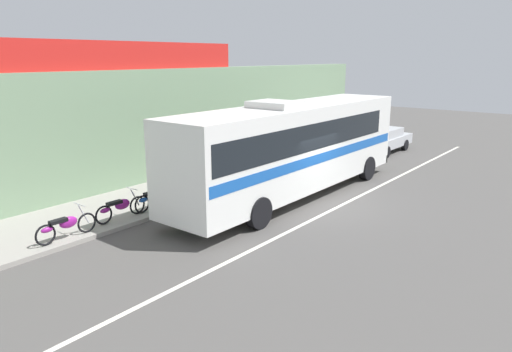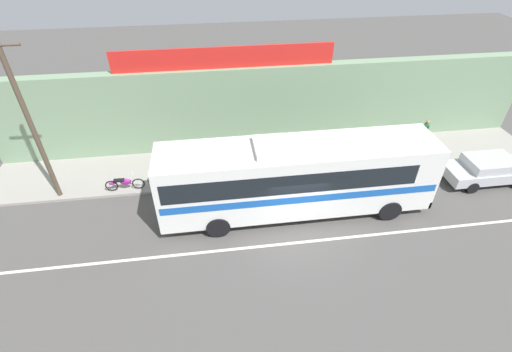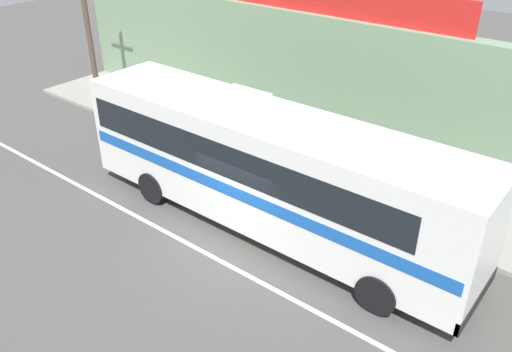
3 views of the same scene
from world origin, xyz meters
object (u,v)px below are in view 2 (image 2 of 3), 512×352
object	(u,v)px
utility_pole	(30,121)
motorcycle_black	(166,177)
motorcycle_orange	(124,183)
motorcycle_red	(194,175)
pedestrian_far_right	(425,131)
pedestrian_far_left	(278,146)
parked_car	(489,169)
intercity_bus	(295,175)

from	to	relation	value
utility_pole	motorcycle_black	distance (m)	6.36
motorcycle_black	motorcycle_orange	bearing A→B (deg)	-174.25
motorcycle_black	motorcycle_red	size ratio (longest dim) A/B	1.04
motorcycle_red	pedestrian_far_right	bearing A→B (deg)	7.41
motorcycle_red	pedestrian_far_left	size ratio (longest dim) A/B	1.19
parked_car	motorcycle_black	world-z (taller)	parked_car
intercity_bus	motorcycle_red	bearing A→B (deg)	150.04
utility_pole	parked_car	bearing A→B (deg)	-4.26
utility_pole	pedestrian_far_left	xyz separation A→B (m)	(11.20, 1.50, -3.18)
parked_car	utility_pole	size ratio (longest dim) A/B	0.57
motorcycle_black	pedestrian_far_right	distance (m)	14.83
parked_car	utility_pole	distance (m)	22.02
pedestrian_far_left	motorcycle_orange	bearing A→B (deg)	-169.08
motorcycle_black	pedestrian_far_left	bearing A→B (deg)	12.65
motorcycle_black	utility_pole	bearing A→B (deg)	-178.27
utility_pole	motorcycle_black	world-z (taller)	utility_pole
parked_car	motorcycle_orange	world-z (taller)	parked_car
motorcycle_orange	pedestrian_far_left	size ratio (longest dim) A/B	1.23
utility_pole	pedestrian_far_right	size ratio (longest dim) A/B	4.68
parked_car	pedestrian_far_left	world-z (taller)	pedestrian_far_left
motorcycle_orange	motorcycle_black	size ratio (longest dim) A/B	1.00
motorcycle_orange	intercity_bus	bearing A→B (deg)	-17.10
utility_pole	intercity_bus	bearing A→B (deg)	-12.69
intercity_bus	motorcycle_red	xyz separation A→B (m)	(-4.57, 2.63, -1.50)
intercity_bus	motorcycle_orange	bearing A→B (deg)	162.90
intercity_bus	pedestrian_far_left	world-z (taller)	intercity_bus
motorcycle_black	motorcycle_red	xyz separation A→B (m)	(1.44, -0.05, 0.00)
intercity_bus	motorcycle_black	xyz separation A→B (m)	(-6.01, 2.68, -1.50)
intercity_bus	pedestrian_far_right	bearing A→B (deg)	26.58
motorcycle_red	utility_pole	bearing A→B (deg)	-179.06
motorcycle_orange	pedestrian_far_left	distance (m)	8.19
pedestrian_far_right	pedestrian_far_left	xyz separation A→B (m)	(-8.73, -0.34, -0.08)
motorcycle_orange	motorcycle_black	xyz separation A→B (m)	(2.04, 0.21, 0.00)
utility_pole	pedestrian_far_left	distance (m)	11.74
intercity_bus	utility_pole	world-z (taller)	utility_pole
pedestrian_far_left	utility_pole	bearing A→B (deg)	-172.36
intercity_bus	motorcycle_black	size ratio (longest dim) A/B	6.32
motorcycle_orange	pedestrian_far_right	bearing A→B (deg)	6.42
motorcycle_red	parked_car	bearing A→B (deg)	-6.54
motorcycle_black	pedestrian_far_left	size ratio (longest dim) A/B	1.23
motorcycle_black	intercity_bus	bearing A→B (deg)	-24.06
motorcycle_red	pedestrian_far_right	world-z (taller)	pedestrian_far_right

